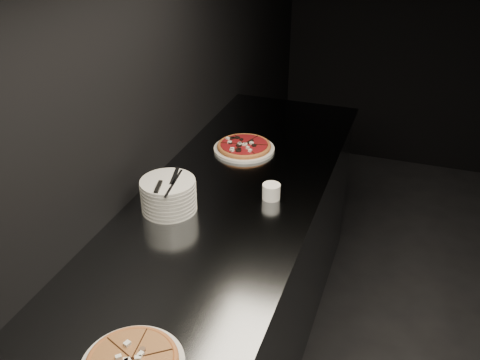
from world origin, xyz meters
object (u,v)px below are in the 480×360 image
(cutlery, at_px, (167,182))
(plate_stack, at_px, (169,195))
(pizza_tomato, at_px, (244,147))
(counter, at_px, (225,290))
(ramekin, at_px, (271,191))

(cutlery, bearing_deg, plate_stack, 103.26)
(pizza_tomato, bearing_deg, cutlery, -99.30)
(counter, distance_m, pizza_tomato, 0.69)
(cutlery, bearing_deg, counter, 21.09)
(pizza_tomato, bearing_deg, plate_stack, -100.36)
(counter, xyz_separation_m, plate_stack, (-0.19, -0.11, 0.52))
(plate_stack, relative_size, cutlery, 0.93)
(counter, bearing_deg, cutlery, -144.55)
(pizza_tomato, relative_size, cutlery, 1.35)
(counter, height_order, pizza_tomato, pizza_tomato)
(counter, bearing_deg, plate_stack, -149.41)
(pizza_tomato, distance_m, plate_stack, 0.61)
(pizza_tomato, relative_size, plate_stack, 1.45)
(plate_stack, height_order, ramekin, plate_stack)
(counter, bearing_deg, ramekin, 30.65)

